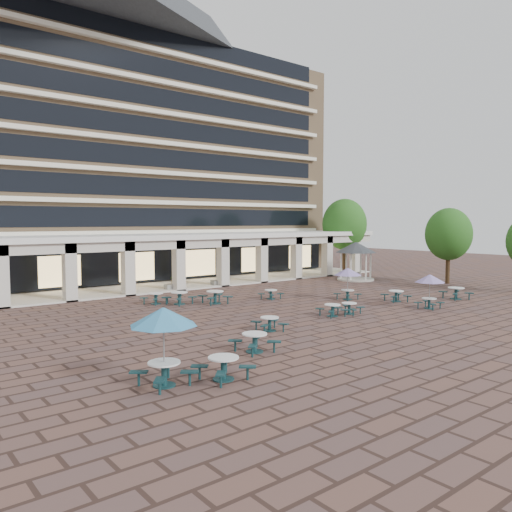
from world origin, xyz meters
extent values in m
plane|color=brown|center=(0.00, 0.00, 0.00)|extent=(120.00, 120.00, 0.00)
cube|color=tan|center=(0.00, 25.50, 11.00)|extent=(40.00, 15.00, 22.00)
cube|color=silver|center=(0.00, 17.75, 4.50)|extent=(36.80, 0.50, 0.35)
cube|color=black|center=(0.00, 17.98, 5.80)|extent=(35.20, 0.05, 1.60)
cube|color=silver|center=(0.00, 17.75, 7.10)|extent=(36.80, 0.50, 0.35)
cube|color=black|center=(0.00, 17.98, 8.40)|extent=(35.20, 0.05, 1.60)
cube|color=silver|center=(0.00, 17.75, 9.70)|extent=(36.80, 0.50, 0.35)
cube|color=black|center=(0.00, 17.98, 11.00)|extent=(35.20, 0.05, 1.60)
cube|color=silver|center=(0.00, 17.75, 12.30)|extent=(36.80, 0.50, 0.35)
cube|color=black|center=(0.00, 17.98, 13.60)|extent=(35.20, 0.05, 1.60)
cube|color=silver|center=(0.00, 17.75, 14.90)|extent=(36.80, 0.50, 0.35)
cube|color=black|center=(0.00, 17.98, 16.20)|extent=(35.20, 0.05, 1.60)
cube|color=silver|center=(0.00, 17.75, 17.50)|extent=(36.80, 0.50, 0.35)
cube|color=black|center=(0.00, 17.98, 18.80)|extent=(35.20, 0.05, 1.60)
cube|color=silver|center=(0.00, 17.75, 20.10)|extent=(36.80, 0.50, 0.35)
cube|color=black|center=(0.00, 17.98, 21.40)|extent=(35.20, 0.05, 1.60)
cube|color=white|center=(0.00, 15.00, 4.20)|extent=(42.00, 6.60, 0.40)
cube|color=beige|center=(0.00, 12.15, 3.75)|extent=(42.00, 0.30, 0.90)
cube|color=black|center=(0.00, 17.70, 1.80)|extent=(38.00, 0.15, 3.20)
cube|color=beige|center=(0.00, 15.00, 0.06)|extent=(42.00, 6.00, 0.12)
cube|color=beige|center=(-14.78, 12.40, 2.00)|extent=(0.80, 0.80, 4.00)
cube|color=beige|center=(-10.56, 12.40, 2.00)|extent=(0.80, 0.80, 4.00)
cube|color=beige|center=(-6.33, 12.40, 2.00)|extent=(0.80, 0.80, 4.00)
cube|color=beige|center=(-2.11, 12.40, 2.00)|extent=(0.80, 0.80, 4.00)
cube|color=beige|center=(2.11, 12.40, 2.00)|extent=(0.80, 0.80, 4.00)
cube|color=beige|center=(6.33, 12.40, 2.00)|extent=(0.80, 0.80, 4.00)
cube|color=beige|center=(10.56, 12.40, 2.00)|extent=(0.80, 0.80, 4.00)
cube|color=beige|center=(14.78, 12.40, 2.00)|extent=(0.80, 0.80, 4.00)
cube|color=beige|center=(19.00, 12.40, 2.00)|extent=(0.80, 0.80, 4.00)
cube|color=#FFD88C|center=(-9.60, 17.55, 1.60)|extent=(3.20, 0.08, 2.40)
cube|color=#FFD88C|center=(-3.20, 17.55, 1.60)|extent=(3.20, 0.08, 2.40)
cube|color=#FFD88C|center=(3.20, 17.55, 1.60)|extent=(3.20, 0.08, 2.40)
cube|color=#FFD88C|center=(9.60, 17.55, 1.60)|extent=(3.20, 0.08, 2.40)
cube|color=#FFD88C|center=(16.00, 17.55, 1.60)|extent=(3.20, 0.08, 2.40)
cylinder|color=#14393C|center=(-12.10, -7.91, 0.02)|extent=(0.74, 0.74, 0.04)
cylinder|color=#14393C|center=(-12.10, -7.91, 0.35)|extent=(0.19, 0.19, 0.70)
cylinder|color=white|center=(-12.10, -7.91, 0.78)|extent=(1.06, 1.06, 0.05)
cube|color=#14393C|center=(-11.55, -7.29, 0.47)|extent=(0.61, 0.64, 0.05)
cylinder|color=#14393C|center=(-11.55, -7.29, 0.22)|extent=(0.09, 0.09, 0.45)
cube|color=#14393C|center=(-12.72, -7.37, 0.47)|extent=(0.64, 0.61, 0.05)
cylinder|color=#14393C|center=(-12.72, -7.37, 0.22)|extent=(0.09, 0.09, 0.45)
cube|color=#14393C|center=(-12.64, -8.54, 0.47)|extent=(0.61, 0.64, 0.05)
cylinder|color=#14393C|center=(-12.64, -8.54, 0.22)|extent=(0.09, 0.09, 0.45)
cube|color=#14393C|center=(-11.47, -8.46, 0.47)|extent=(0.64, 0.61, 0.05)
cylinder|color=#14393C|center=(-11.47, -8.46, 0.22)|extent=(0.09, 0.09, 0.45)
cylinder|color=#14393C|center=(-5.90, -3.07, 0.02)|extent=(0.65, 0.65, 0.04)
cylinder|color=#14393C|center=(-5.90, -3.07, 0.31)|extent=(0.17, 0.17, 0.61)
cylinder|color=white|center=(-5.90, -3.07, 0.68)|extent=(0.92, 0.92, 0.05)
cube|color=#14393C|center=(-5.27, -2.72, 0.41)|extent=(0.57, 0.47, 0.05)
cylinder|color=#14393C|center=(-5.27, -2.72, 0.19)|extent=(0.07, 0.07, 0.39)
cube|color=#14393C|center=(-6.25, -2.44, 0.41)|extent=(0.47, 0.57, 0.05)
cylinder|color=#14393C|center=(-6.25, -2.44, 0.19)|extent=(0.07, 0.07, 0.39)
cube|color=#14393C|center=(-6.53, -3.42, 0.41)|extent=(0.57, 0.47, 0.05)
cylinder|color=#14393C|center=(-6.53, -3.42, 0.19)|extent=(0.07, 0.07, 0.39)
cube|color=#14393C|center=(-5.55, -3.70, 0.41)|extent=(0.47, 0.57, 0.05)
cylinder|color=#14393C|center=(-5.55, -3.70, 0.19)|extent=(0.07, 0.07, 0.39)
cylinder|color=#14393C|center=(-0.61, -2.42, 0.02)|extent=(0.64, 0.64, 0.04)
cylinder|color=#14393C|center=(-0.61, -2.42, 0.30)|extent=(0.17, 0.17, 0.61)
cylinder|color=white|center=(-0.61, -2.42, 0.67)|extent=(0.92, 0.92, 0.05)
cube|color=#14393C|center=(-0.03, -2.00, 0.40)|extent=(0.56, 0.51, 0.05)
cylinder|color=#14393C|center=(-0.03, -2.00, 0.19)|extent=(0.07, 0.07, 0.39)
cube|color=#14393C|center=(-1.03, -1.85, 0.40)|extent=(0.51, 0.56, 0.05)
cylinder|color=#14393C|center=(-1.03, -1.85, 0.19)|extent=(0.07, 0.07, 0.39)
cube|color=#14393C|center=(-1.18, -2.85, 0.40)|extent=(0.56, 0.51, 0.05)
cylinder|color=#14393C|center=(-1.18, -2.85, 0.19)|extent=(0.07, 0.07, 0.39)
cube|color=#14393C|center=(-0.18, -3.00, 0.40)|extent=(0.51, 0.56, 0.05)
cylinder|color=#14393C|center=(-0.18, -3.00, 0.19)|extent=(0.07, 0.07, 0.39)
cylinder|color=#14393C|center=(10.84, -3.54, 0.02)|extent=(0.76, 0.76, 0.04)
cylinder|color=#14393C|center=(10.84, -3.54, 0.36)|extent=(0.20, 0.20, 0.72)
cylinder|color=white|center=(10.84, -3.54, 0.80)|extent=(1.09, 1.09, 0.05)
cube|color=#14393C|center=(11.61, -3.17, 0.48)|extent=(0.67, 0.54, 0.05)
cylinder|color=#14393C|center=(11.61, -3.17, 0.23)|extent=(0.09, 0.09, 0.46)
cube|color=#14393C|center=(10.47, -2.77, 0.48)|extent=(0.54, 0.67, 0.05)
cylinder|color=#14393C|center=(10.47, -2.77, 0.23)|extent=(0.09, 0.09, 0.46)
cube|color=#14393C|center=(10.08, -3.91, 0.48)|extent=(0.67, 0.54, 0.05)
cylinder|color=#14393C|center=(10.08, -3.91, 0.23)|extent=(0.09, 0.09, 0.46)
cube|color=#14393C|center=(11.21, -4.30, 0.48)|extent=(0.54, 0.67, 0.05)
cylinder|color=#14393C|center=(11.21, -4.30, 0.23)|extent=(0.09, 0.09, 0.46)
cylinder|color=#14393C|center=(-14.00, -7.21, 0.02)|extent=(0.76, 0.76, 0.04)
cylinder|color=#14393C|center=(-14.00, -7.21, 0.36)|extent=(0.19, 0.19, 0.71)
cylinder|color=white|center=(-14.00, -7.21, 0.79)|extent=(1.08, 1.08, 0.05)
cube|color=#14393C|center=(-13.48, -6.55, 0.47)|extent=(0.60, 0.65, 0.05)
cylinder|color=#14393C|center=(-13.48, -6.55, 0.23)|extent=(0.09, 0.09, 0.45)
cube|color=#14393C|center=(-14.66, -6.70, 0.47)|extent=(0.65, 0.60, 0.05)
cylinder|color=#14393C|center=(-14.66, -6.70, 0.23)|extent=(0.09, 0.09, 0.45)
cube|color=#14393C|center=(-14.52, -7.88, 0.47)|extent=(0.60, 0.65, 0.05)
cylinder|color=#14393C|center=(-14.52, -7.88, 0.23)|extent=(0.09, 0.09, 0.45)
cube|color=#14393C|center=(-13.34, -7.73, 0.47)|extent=(0.65, 0.60, 0.05)
cylinder|color=#14393C|center=(-13.34, -7.73, 0.23)|extent=(0.09, 0.09, 0.45)
cylinder|color=gray|center=(-14.00, -7.21, 1.30)|extent=(0.05, 0.05, 2.59)
cone|color=teal|center=(-14.00, -7.21, 2.32)|extent=(2.27, 2.27, 0.59)
cylinder|color=#14393C|center=(-8.98, -5.73, 0.02)|extent=(0.73, 0.73, 0.04)
cylinder|color=#14393C|center=(-8.98, -5.73, 0.35)|extent=(0.19, 0.19, 0.69)
cylinder|color=white|center=(-8.98, -5.73, 0.77)|extent=(1.05, 1.05, 0.05)
cube|color=#14393C|center=(-8.40, -5.15, 0.46)|extent=(0.62, 0.62, 0.05)
cylinder|color=#14393C|center=(-8.40, -5.15, 0.22)|extent=(0.08, 0.08, 0.44)
cube|color=#14393C|center=(-9.56, -5.16, 0.46)|extent=(0.62, 0.62, 0.05)
cylinder|color=#14393C|center=(-9.56, -5.16, 0.22)|extent=(0.08, 0.08, 0.44)
cube|color=#14393C|center=(-9.56, -6.31, 0.46)|extent=(0.62, 0.62, 0.05)
cylinder|color=#14393C|center=(-9.56, -6.31, 0.22)|extent=(0.08, 0.08, 0.44)
cube|color=#14393C|center=(-8.40, -6.31, 0.46)|extent=(0.62, 0.62, 0.05)
cylinder|color=#14393C|center=(-8.40, -6.31, 0.22)|extent=(0.08, 0.08, 0.44)
cylinder|color=#14393C|center=(5.97, -4.49, 0.02)|extent=(0.62, 0.62, 0.04)
cylinder|color=#14393C|center=(5.97, -4.49, 0.29)|extent=(0.16, 0.16, 0.58)
cylinder|color=white|center=(5.97, -4.49, 0.64)|extent=(0.88, 0.88, 0.04)
cube|color=#14393C|center=(6.41, -3.96, 0.39)|extent=(0.50, 0.53, 0.04)
cylinder|color=#14393C|center=(6.41, -3.96, 0.19)|extent=(0.07, 0.07, 0.37)
cube|color=#14393C|center=(5.44, -4.05, 0.39)|extent=(0.53, 0.50, 0.04)
cylinder|color=#14393C|center=(5.44, -4.05, 0.19)|extent=(0.07, 0.07, 0.37)
cube|color=#14393C|center=(5.53, -5.02, 0.39)|extent=(0.50, 0.53, 0.04)
cylinder|color=#14393C|center=(5.53, -5.02, 0.19)|extent=(0.07, 0.07, 0.37)
cube|color=#14393C|center=(6.50, -4.93, 0.39)|extent=(0.53, 0.50, 0.04)
cylinder|color=#14393C|center=(6.50, -4.93, 0.19)|extent=(0.07, 0.07, 0.37)
cylinder|color=gray|center=(5.97, -4.49, 1.06)|extent=(0.04, 0.04, 2.12)
cone|color=#917CC4|center=(5.97, -4.49, 1.90)|extent=(1.85, 1.85, 0.48)
cylinder|color=#14393C|center=(6.71, -1.52, 0.02)|extent=(0.69, 0.69, 0.04)
cylinder|color=#14393C|center=(6.71, -1.52, 0.33)|extent=(0.18, 0.18, 0.65)
cylinder|color=white|center=(6.71, -1.52, 0.72)|extent=(0.99, 0.99, 0.05)
cube|color=#14393C|center=(7.42, -1.22, 0.43)|extent=(0.61, 0.47, 0.05)
cylinder|color=#14393C|center=(7.42, -1.22, 0.21)|extent=(0.08, 0.08, 0.41)
cube|color=#14393C|center=(6.41, -0.81, 0.43)|extent=(0.47, 0.61, 0.05)
cylinder|color=#14393C|center=(6.41, -0.81, 0.21)|extent=(0.08, 0.08, 0.41)
cube|color=#14393C|center=(6.00, -1.82, 0.43)|extent=(0.61, 0.47, 0.05)
cylinder|color=#14393C|center=(6.00, -1.82, 0.21)|extent=(0.08, 0.08, 0.41)
cube|color=#14393C|center=(7.01, -2.23, 0.43)|extent=(0.47, 0.61, 0.05)
cylinder|color=#14393C|center=(7.01, -2.23, 0.21)|extent=(0.08, 0.08, 0.41)
cylinder|color=#14393C|center=(-3.37, 5.47, 0.02)|extent=(0.79, 0.79, 0.04)
cylinder|color=#14393C|center=(-3.37, 5.47, 0.37)|extent=(0.20, 0.20, 0.74)
cylinder|color=white|center=(-3.37, 5.47, 0.82)|extent=(1.12, 1.12, 0.06)
cube|color=#14393C|center=(-2.68, 6.01, 0.49)|extent=(0.68, 0.63, 0.06)
cylinder|color=#14393C|center=(-2.68, 6.01, 0.24)|extent=(0.09, 0.09, 0.47)
cube|color=#14393C|center=(-3.90, 6.17, 0.49)|extent=(0.63, 0.68, 0.06)
cylinder|color=#14393C|center=(-3.90, 6.17, 0.24)|extent=(0.09, 0.09, 0.47)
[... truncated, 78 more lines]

